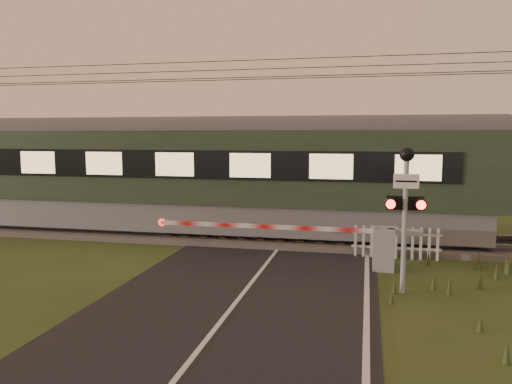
# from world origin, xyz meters

# --- Properties ---
(ground) EXTENTS (160.00, 160.00, 0.00)m
(ground) POSITION_xyz_m (0.00, 0.00, 0.00)
(ground) COLOR #293815
(ground) RESTS_ON ground
(road) EXTENTS (6.00, 140.00, 0.03)m
(road) POSITION_xyz_m (0.02, -0.23, 0.01)
(road) COLOR black
(road) RESTS_ON ground
(track_bed) EXTENTS (140.00, 3.40, 0.39)m
(track_bed) POSITION_xyz_m (0.00, 6.50, 0.07)
(track_bed) COLOR #47423D
(track_bed) RESTS_ON ground
(overhead_wires) EXTENTS (120.00, 0.62, 0.62)m
(overhead_wires) POSITION_xyz_m (0.00, 6.50, 5.72)
(overhead_wires) COLOR black
(overhead_wires) RESTS_ON ground
(boom_gate) EXTENTS (7.50, 0.85, 1.14)m
(boom_gate) POSITION_xyz_m (2.78, 3.40, 0.63)
(boom_gate) COLOR gray
(boom_gate) RESTS_ON ground
(crossing_signal) EXTENTS (0.85, 0.35, 3.34)m
(crossing_signal) POSITION_xyz_m (3.54, 1.34, 2.30)
(crossing_signal) COLOR gray
(crossing_signal) RESTS_ON ground
(picket_fence) EXTENTS (2.55, 0.08, 0.95)m
(picket_fence) POSITION_xyz_m (3.56, 4.60, 0.48)
(picket_fence) COLOR silver
(picket_fence) RESTS_ON ground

